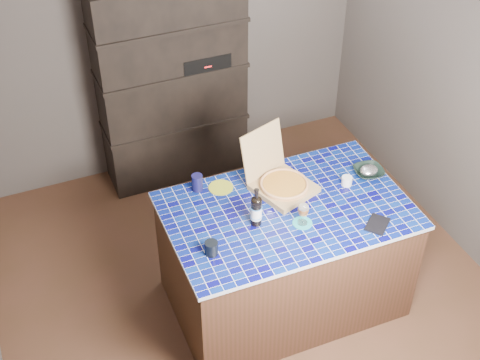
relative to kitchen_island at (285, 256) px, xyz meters
name	(u,v)px	position (x,y,z in m)	size (l,w,h in m)	color
room	(245,151)	(-0.21, 0.22, 0.81)	(3.50, 3.50, 3.50)	#502F22
shelving_unit	(172,83)	(-0.21, 1.75, 0.47)	(1.20, 0.41, 1.80)	black
kitchen_island	(285,256)	(0.00, 0.00, 0.00)	(1.60, 1.02, 0.87)	#412419
pizza_box	(282,183)	(0.05, 0.20, 0.49)	(0.47, 0.52, 0.38)	#94764C
mead_bottle	(256,210)	(-0.24, -0.05, 0.54)	(0.08, 0.08, 0.28)	black
teal_trivet	(302,223)	(0.03, -0.16, 0.44)	(0.13, 0.13, 0.01)	teal
wine_glass	(303,210)	(0.03, -0.16, 0.55)	(0.07, 0.07, 0.16)	white
tumbler	(211,248)	(-0.60, -0.19, 0.48)	(0.08, 0.08, 0.09)	black
dvd_case	(378,224)	(0.46, -0.36, 0.44)	(0.12, 0.17, 0.01)	black
bowl	(369,172)	(0.67, 0.10, 0.46)	(0.20, 0.20, 0.05)	black
foil_contents	(369,170)	(0.67, 0.10, 0.47)	(0.13, 0.11, 0.06)	silver
white_jar	(347,181)	(0.48, 0.07, 0.47)	(0.07, 0.07, 0.06)	silver
navy_cup	(197,183)	(-0.47, 0.41, 0.49)	(0.07, 0.07, 0.12)	#0F0E34
green_trivet	(221,187)	(-0.32, 0.37, 0.44)	(0.17, 0.17, 0.01)	olive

